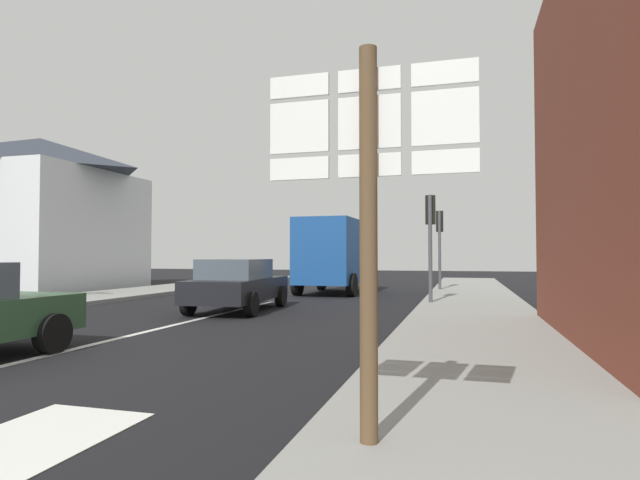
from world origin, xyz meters
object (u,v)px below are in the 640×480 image
object	(u,v)px
delivery_truck	(334,254)
route_sign_post	(369,200)
traffic_light_far_right	(440,232)
traffic_light_near_right	(430,224)
sedan_far	(238,284)

from	to	relation	value
delivery_truck	route_sign_post	size ratio (longest dim) A/B	1.57
route_sign_post	traffic_light_far_right	world-z (taller)	traffic_light_far_right
traffic_light_near_right	traffic_light_far_right	size ratio (longest dim) A/B	0.99
route_sign_post	traffic_light_near_right	distance (m)	12.35
route_sign_post	delivery_truck	bearing A→B (deg)	105.06
route_sign_post	traffic_light_near_right	bearing A→B (deg)	91.34
delivery_truck	traffic_light_far_right	bearing A→B (deg)	24.49
sedan_far	traffic_light_near_right	bearing A→B (deg)	28.73
delivery_truck	route_sign_post	bearing A→B (deg)	-74.94
delivery_truck	traffic_light_far_right	distance (m)	4.74
sedan_far	route_sign_post	size ratio (longest dim) A/B	1.35
sedan_far	traffic_light_near_right	xyz separation A→B (m)	(5.22, 2.86, 1.80)
sedan_far	traffic_light_near_right	size ratio (longest dim) A/B	1.25
traffic_light_near_right	sedan_far	bearing A→B (deg)	-151.27
traffic_light_far_right	route_sign_post	bearing A→B (deg)	-89.12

